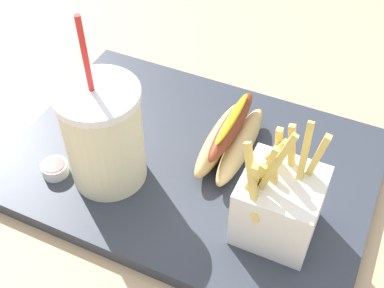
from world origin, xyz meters
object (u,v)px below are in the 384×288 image
Objects in this scene: soda_cup at (104,135)px; fries_basket at (279,204)px; ketchup_cup_1 at (55,168)px; hot_dog_1 at (230,138)px.

soda_cup is 1.50× the size of fries_basket.
ketchup_cup_1 is (0.07, 0.03, -0.06)m from soda_cup.
fries_basket is at bearing -172.60° from ketchup_cup_1.
fries_basket is at bearing -177.87° from soda_cup.
soda_cup reaches higher than fries_basket.
soda_cup reaches higher than hot_dog_1.
soda_cup is 6.80× the size of ketchup_cup_1.
ketchup_cup_1 is at bearing 23.92° from soda_cup.
hot_dog_1 is (0.09, -0.09, -0.02)m from fries_basket.
soda_cup is 0.17m from hot_dog_1.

